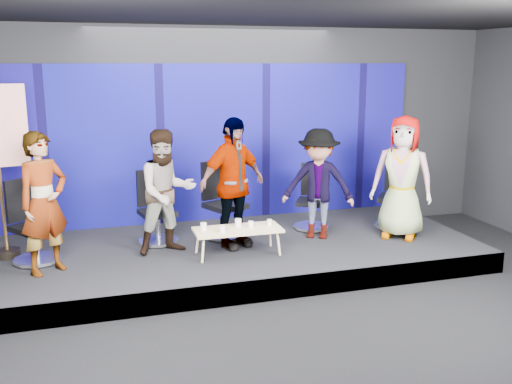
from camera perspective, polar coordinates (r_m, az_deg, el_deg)
ground at (r=6.39m, az=4.09°, el=-14.35°), size 10.00×10.00×0.00m
room_walls at (r=5.71m, az=4.47°, el=7.91°), size 10.02×8.02×3.51m
riser at (r=8.53m, az=-1.87°, el=-6.10°), size 7.00×3.00×0.30m
backdrop at (r=9.57m, az=-4.17°, el=4.89°), size 7.00×0.08×2.60m
chair_a at (r=8.18m, az=-21.40°, el=-4.05°), size 0.88×0.88×1.11m
panelist_a at (r=7.58m, az=-20.46°, el=-1.06°), size 0.79×0.73×1.80m
chair_b at (r=8.56m, az=-9.92°, el=-2.70°), size 0.71×0.71×1.07m
panelist_b at (r=7.97m, az=-8.93°, el=0.01°), size 0.96×0.81×1.74m
chair_c at (r=8.70m, az=-3.32°, el=-2.06°), size 0.86×0.86×1.16m
panelist_c at (r=8.10m, az=-2.37°, el=0.88°), size 1.19×0.87×1.88m
chair_d at (r=9.20m, az=5.64°, el=-1.56°), size 0.79×0.79×1.03m
panelist_d at (r=8.61m, az=6.24°, el=0.80°), size 1.24×1.07×1.67m
chair_e at (r=9.46m, az=13.86°, el=-1.24°), size 0.91×0.91×1.15m
panelist_e at (r=8.85m, az=14.40°, el=1.44°), size 1.08×1.03×1.86m
coffee_table at (r=7.91m, az=-1.84°, el=-3.88°), size 1.22×0.53×0.37m
mug_a at (r=7.84m, az=-5.27°, el=-3.45°), size 0.09×0.09×0.10m
mug_b at (r=7.71m, az=-3.39°, el=-3.73°), size 0.08×0.08×0.09m
mug_c at (r=8.00m, az=-1.80°, el=-3.07°), size 0.09×0.09×0.11m
mug_d at (r=7.92m, az=-0.51°, el=-3.27°), size 0.08×0.08×0.09m
mug_e at (r=8.04m, az=1.35°, el=-3.06°), size 0.07×0.07×0.08m
flag_stand at (r=8.31m, az=-23.51°, el=2.74°), size 0.57×0.33×2.48m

